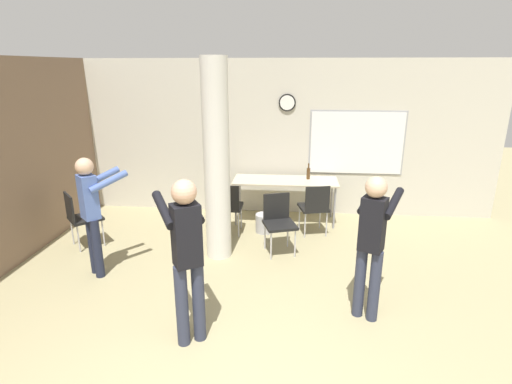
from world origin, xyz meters
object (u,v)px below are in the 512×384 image
chair_table_right (315,205)px  chair_table_front (279,219)px  chair_table_left (228,205)px  person_playing_front (186,250)px  chair_by_left_wall (80,215)px  bottle_on_table (308,173)px  person_watching_back (92,208)px  folding_table (285,183)px  person_playing_side (372,237)px

chair_table_right → chair_table_front: bearing=-130.0°
chair_table_left → person_playing_front: bearing=-89.0°
chair_by_left_wall → chair_table_left: bearing=17.9°
bottle_on_table → chair_table_left: size_ratio=0.32×
chair_by_left_wall → person_watching_back: bearing=-51.0°
folding_table → chair_table_front: 1.26m
chair_by_left_wall → chair_table_front: bearing=2.2°
chair_table_front → chair_table_right: size_ratio=1.00×
folding_table → person_watching_back: bearing=-138.4°
person_playing_front → person_watching_back: bearing=142.0°
chair_by_left_wall → person_watching_back: 1.10m
chair_table_left → person_playing_front: person_playing_front is taller
folding_table → person_playing_side: bearing=-70.8°
chair_table_front → chair_table_left: bearing=145.8°
chair_table_right → person_playing_front: bearing=-116.0°
bottle_on_table → person_playing_front: 3.68m
person_playing_side → chair_table_front: bearing=123.8°
bottle_on_table → chair_table_left: bearing=-149.9°
chair_table_front → chair_by_left_wall: (-3.00, -0.12, 0.00)m
chair_table_front → person_watching_back: person_watching_back is taller
chair_table_right → chair_table_left: size_ratio=1.00×
person_playing_front → chair_table_left: bearing=91.0°
person_playing_side → person_watching_back: 3.45m
bottle_on_table → chair_by_left_wall: size_ratio=0.32×
chair_table_right → chair_table_left: same height
bottle_on_table → chair_table_left: 1.56m
bottle_on_table → person_watching_back: (-2.82, -2.24, 0.06)m
bottle_on_table → person_playing_front: person_playing_front is taller
person_watching_back → chair_table_left: bearing=44.5°
chair_table_left → person_playing_side: (1.88, -2.12, 0.44)m
bottle_on_table → chair_table_left: bottle_on_table is taller
person_playing_front → chair_by_left_wall: bearing=137.6°
chair_table_right → person_playing_side: (0.48, -2.21, 0.44)m
chair_table_left → person_watching_back: size_ratio=0.55×
bottle_on_table → chair_table_front: size_ratio=0.32×
chair_table_left → chair_by_left_wall: 2.26m
chair_table_left → person_playing_front: 2.74m
chair_table_front → person_playing_front: 2.32m
chair_by_left_wall → person_playing_side: bearing=-19.5°
chair_table_left → person_playing_front: (0.05, -2.70, 0.49)m
folding_table → chair_table_left: bearing=-143.9°
chair_table_front → person_watching_back: size_ratio=0.55×
chair_by_left_wall → chair_table_right: bearing=12.4°
person_playing_side → chair_table_left: bearing=131.5°
chair_table_front → chair_table_right: (0.56, 0.67, 0.00)m
bottle_on_table → chair_table_front: bottle_on_table is taller
chair_table_left → person_watching_back: 2.16m
chair_table_right → chair_table_left: bearing=-176.3°
chair_table_right → person_playing_front: 3.14m
bottle_on_table → person_watching_back: person_watching_back is taller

